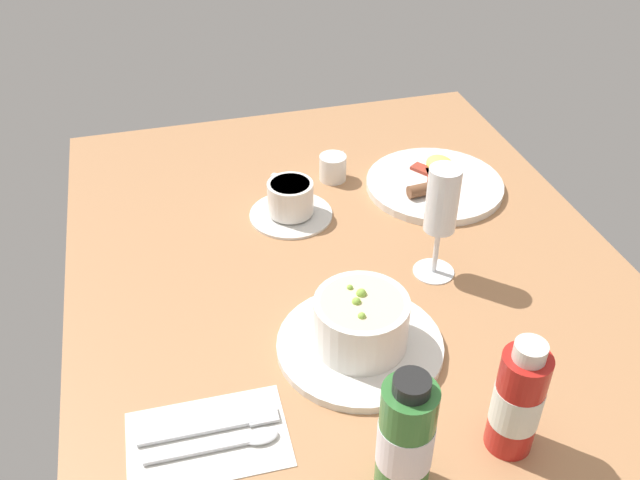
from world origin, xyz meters
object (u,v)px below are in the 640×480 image
(sauce_bottle_red, at_px, (518,401))
(breakfast_plate, at_px, (435,183))
(sauce_bottle_green, at_px, (406,439))
(porridge_bowl, at_px, (361,328))
(coffee_cup, at_px, (290,201))
(creamer_jug, at_px, (333,167))
(cutlery_setting, at_px, (212,438))
(wine_glass, at_px, (442,206))

(sauce_bottle_red, bearing_deg, breakfast_plate, 166.15)
(sauce_bottle_green, distance_m, breakfast_plate, 0.62)
(porridge_bowl, bearing_deg, coffee_cup, -176.91)
(creamer_jug, relative_size, breakfast_plate, 0.24)
(porridge_bowl, height_order, breakfast_plate, porridge_bowl)
(breakfast_plate, bearing_deg, sauce_bottle_red, -13.85)
(cutlery_setting, bearing_deg, porridge_bowl, 114.10)
(porridge_bowl, distance_m, sauce_bottle_green, 0.21)
(sauce_bottle_red, height_order, sauce_bottle_green, sauce_bottle_green)
(cutlery_setting, distance_m, sauce_bottle_green, 0.23)
(wine_glass, xyz_separation_m, sauce_bottle_green, (0.33, -0.18, -0.04))
(coffee_cup, bearing_deg, breakfast_plate, 93.96)
(breakfast_plate, bearing_deg, cutlery_setting, -46.38)
(sauce_bottle_green, xyz_separation_m, breakfast_plate, (-0.55, 0.27, -0.07))
(sauce_bottle_green, bearing_deg, sauce_bottle_red, 97.61)
(sauce_bottle_green, relative_size, breakfast_plate, 0.69)
(wine_glass, bearing_deg, coffee_cup, -139.31)
(wine_glass, bearing_deg, creamer_jug, -166.18)
(cutlery_setting, distance_m, sauce_bottle_red, 0.35)
(porridge_bowl, height_order, cutlery_setting, porridge_bowl)
(cutlery_setting, height_order, creamer_jug, creamer_jug)
(cutlery_setting, bearing_deg, coffee_cup, 155.37)
(porridge_bowl, relative_size, wine_glass, 1.22)
(coffee_cup, bearing_deg, sauce_bottle_green, -0.16)
(cutlery_setting, xyz_separation_m, coffee_cup, (-0.42, 0.19, 0.03))
(cutlery_setting, distance_m, coffee_cup, 0.46)
(porridge_bowl, xyz_separation_m, coffee_cup, (-0.33, -0.02, -0.01))
(sauce_bottle_red, distance_m, breakfast_plate, 0.55)
(porridge_bowl, relative_size, creamer_jug, 3.81)
(wine_glass, relative_size, sauce_bottle_red, 1.14)
(coffee_cup, height_order, wine_glass, wine_glass)
(creamer_jug, xyz_separation_m, breakfast_plate, (0.08, 0.17, -0.02))
(sauce_bottle_red, bearing_deg, wine_glass, 173.08)
(porridge_bowl, relative_size, breakfast_plate, 0.91)
(cutlery_setting, relative_size, sauce_bottle_red, 1.19)
(cutlery_setting, bearing_deg, creamer_jug, 150.25)
(creamer_jug, relative_size, sauce_bottle_green, 0.35)
(porridge_bowl, xyz_separation_m, cutlery_setting, (0.09, -0.21, -0.03))
(porridge_bowl, bearing_deg, creamer_jug, 168.74)
(porridge_bowl, bearing_deg, wine_glass, 128.22)
(cutlery_setting, distance_m, wine_glass, 0.44)
(creamer_jug, xyz_separation_m, sauce_bottle_red, (0.61, 0.04, 0.05))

